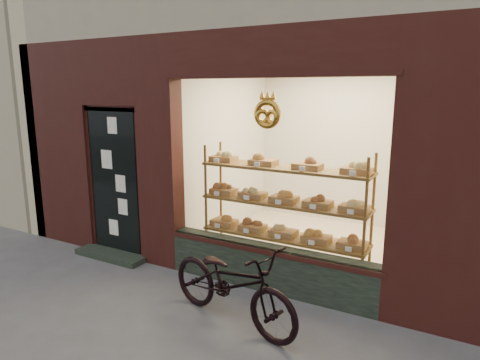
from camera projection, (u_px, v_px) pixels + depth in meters
The scene contains 3 objects.
neighbor_left at pixel (0, 14), 12.04m from camera, with size 12.00×7.00×9.00m, color beige.
display_shelf at pixel (284, 213), 5.50m from camera, with size 2.20×0.45×1.70m.
bicycle at pixel (232, 283), 4.45m from camera, with size 0.59×1.70×0.89m, color black.
Camera 1 is at (2.53, -2.34, 2.42)m, focal length 32.00 mm.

